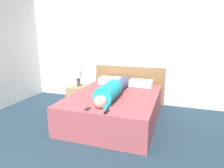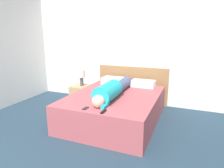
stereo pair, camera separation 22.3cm
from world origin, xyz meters
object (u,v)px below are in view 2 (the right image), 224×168
at_px(bed, 115,108).
at_px(tv_remote, 103,112).
at_px(cell_phone, 86,108).
at_px(pillow_near_headboard, 114,81).
at_px(nightstand, 82,95).
at_px(pillow_second, 143,84).
at_px(table_lamp, 81,75).
at_px(person_lying, 112,90).

xyz_separation_m(bed, tv_remote, (0.17, -0.92, 0.28)).
bearing_deg(cell_phone, pillow_near_headboard, 96.34).
bearing_deg(tv_remote, pillow_near_headboard, 106.54).
distance_m(nightstand, tv_remote, 2.05).
bearing_deg(pillow_second, pillow_near_headboard, 180.00).
xyz_separation_m(bed, table_lamp, (-1.12, 0.64, 0.45)).
bearing_deg(person_lying, tv_remote, -78.03).
distance_m(pillow_near_headboard, cell_phone, 1.73).
bearing_deg(person_lying, bed, 93.68).
distance_m(bed, person_lying, 0.44).
height_order(pillow_second, tv_remote, pillow_second).
bearing_deg(person_lying, pillow_second, 70.77).
distance_m(table_lamp, pillow_second, 1.50).
bearing_deg(table_lamp, nightstand, 0.00).
bearing_deg(cell_phone, table_lamp, 122.36).
xyz_separation_m(pillow_second, cell_phone, (-0.52, -1.71, -0.06)).
relative_size(nightstand, pillow_second, 0.92).
bearing_deg(bed, tv_remote, -79.58).
distance_m(bed, pillow_second, 0.97).
bearing_deg(pillow_near_headboard, cell_phone, -83.66).
relative_size(nightstand, tv_remote, 3.16).
distance_m(person_lying, pillow_second, 1.07).
bearing_deg(pillow_second, cell_phone, -106.94).
bearing_deg(nightstand, table_lamp, 180.00).
distance_m(bed, pillow_near_headboard, 0.97).
relative_size(bed, tv_remote, 13.75).
height_order(pillow_near_headboard, cell_phone, pillow_near_headboard).
bearing_deg(tv_remote, person_lying, 101.97).
xyz_separation_m(nightstand, cell_phone, (0.96, -1.52, 0.32)).
distance_m(bed, tv_remote, 0.97).
bearing_deg(pillow_second, tv_remote, -96.32).
xyz_separation_m(bed, pillow_second, (0.36, 0.83, 0.34)).
bearing_deg(person_lying, pillow_near_headboard, 109.78).
xyz_separation_m(nightstand, table_lamp, (-0.00, 0.00, 0.49)).
height_order(tv_remote, cell_phone, tv_remote).
height_order(nightstand, pillow_near_headboard, pillow_near_headboard).
distance_m(table_lamp, cell_phone, 1.81).
bearing_deg(tv_remote, bed, 100.42).
distance_m(nightstand, cell_phone, 1.83).
height_order(nightstand, tv_remote, tv_remote).
xyz_separation_m(bed, pillow_near_headboard, (-0.35, 0.83, 0.34)).
height_order(pillow_second, cell_phone, pillow_second).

